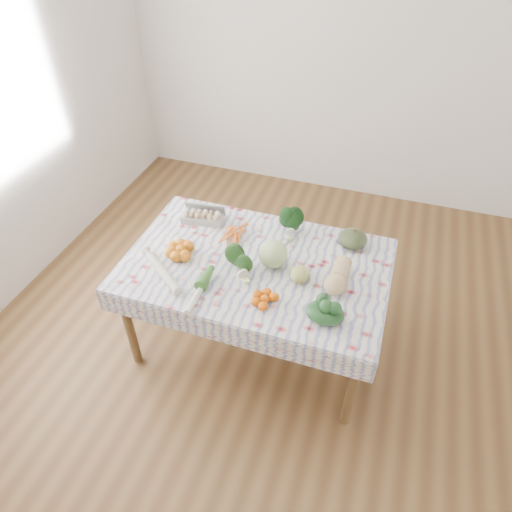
% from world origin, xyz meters
% --- Properties ---
extents(ground, '(4.50, 4.50, 0.00)m').
position_xyz_m(ground, '(0.00, 0.00, 0.00)').
color(ground, brown).
rests_on(ground, ground).
extents(wall_back, '(4.00, 0.04, 2.80)m').
position_xyz_m(wall_back, '(0.00, 2.25, 1.40)').
color(wall_back, white).
rests_on(wall_back, ground).
extents(dining_table, '(1.60, 1.00, 0.75)m').
position_xyz_m(dining_table, '(0.00, 0.00, 0.68)').
color(dining_table, brown).
rests_on(dining_table, ground).
extents(tablecloth, '(1.66, 1.06, 0.01)m').
position_xyz_m(tablecloth, '(0.00, 0.00, 0.76)').
color(tablecloth, white).
rests_on(tablecloth, dining_table).
extents(egg_carton, '(0.30, 0.15, 0.08)m').
position_xyz_m(egg_carton, '(-0.50, 0.29, 0.80)').
color(egg_carton, '#9B9B96').
rests_on(egg_carton, tablecloth).
extents(carrot_bunch, '(0.27, 0.25, 0.04)m').
position_xyz_m(carrot_bunch, '(-0.24, 0.19, 0.78)').
color(carrot_bunch, orange).
rests_on(carrot_bunch, tablecloth).
extents(kale_bunch, '(0.20, 0.18, 0.15)m').
position_xyz_m(kale_bunch, '(0.13, 0.37, 0.84)').
color(kale_bunch, black).
rests_on(kale_bunch, tablecloth).
extents(kabocha_squash, '(0.22, 0.22, 0.12)m').
position_xyz_m(kabocha_squash, '(0.55, 0.36, 0.82)').
color(kabocha_squash, '#3D4A29').
rests_on(kabocha_squash, tablecloth).
extents(cabbage, '(0.20, 0.20, 0.18)m').
position_xyz_m(cabbage, '(0.11, 0.02, 0.85)').
color(cabbage, '#A9C87C').
rests_on(cabbage, tablecloth).
extents(butternut_squash, '(0.15, 0.29, 0.13)m').
position_xyz_m(butternut_squash, '(0.52, -0.02, 0.83)').
color(butternut_squash, '#D7B479').
rests_on(butternut_squash, tablecloth).
extents(orange_cluster, '(0.29, 0.29, 0.08)m').
position_xyz_m(orange_cluster, '(-0.48, -0.08, 0.80)').
color(orange_cluster, orange).
rests_on(orange_cluster, tablecloth).
extents(broccoli, '(0.23, 0.23, 0.12)m').
position_xyz_m(broccoli, '(-0.06, -0.12, 0.82)').
color(broccoli, '#1C4516').
rests_on(broccoli, tablecloth).
extents(mandarin_cluster, '(0.25, 0.25, 0.06)m').
position_xyz_m(mandarin_cluster, '(0.16, -0.31, 0.79)').
color(mandarin_cluster, '#E75F06').
rests_on(mandarin_cluster, tablecloth).
extents(grapefruit, '(0.15, 0.15, 0.12)m').
position_xyz_m(grapefruit, '(0.30, -0.07, 0.82)').
color(grapefruit, '#BEC261').
rests_on(grapefruit, tablecloth).
extents(spinach_bag, '(0.26, 0.23, 0.09)m').
position_xyz_m(spinach_bag, '(0.51, -0.32, 0.81)').
color(spinach_bag, '#153818').
rests_on(spinach_bag, tablecloth).
extents(daikon, '(0.36, 0.29, 0.06)m').
position_xyz_m(daikon, '(-0.50, -0.30, 0.79)').
color(daikon, beige).
rests_on(daikon, tablecloth).
extents(leek, '(0.05, 0.36, 0.04)m').
position_xyz_m(leek, '(-0.23, -0.36, 0.78)').
color(leek, silver).
rests_on(leek, tablecloth).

